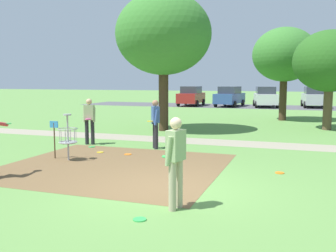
# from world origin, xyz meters

# --- Properties ---
(ground_plane) EXTENTS (160.00, 160.00, 0.00)m
(ground_plane) POSITION_xyz_m (0.00, 0.00, 0.00)
(ground_plane) COLOR #5B8942
(dirt_tee_pad) EXTENTS (5.96, 5.46, 0.01)m
(dirt_tee_pad) POSITION_xyz_m (-2.16, 1.64, 0.00)
(dirt_tee_pad) COLOR brown
(dirt_tee_pad) RESTS_ON ground
(disc_golf_basket) EXTENTS (0.98, 0.58, 1.39)m
(disc_golf_basket) POSITION_xyz_m (-3.86, 1.90, 0.75)
(disc_golf_basket) COLOR #9E9EA3
(disc_golf_basket) RESTS_ON ground
(player_foreground_watching) EXTENTS (0.44, 0.50, 1.71)m
(player_foreground_watching) POSITION_xyz_m (0.57, -1.17, 0.97)
(player_foreground_watching) COLOR tan
(player_foreground_watching) RESTS_ON ground
(player_throwing) EXTENTS (0.45, 0.48, 1.71)m
(player_throwing) POSITION_xyz_m (-2.05, 4.58, 0.97)
(player_throwing) COLOR #232328
(player_throwing) RESTS_ON ground
(player_waiting_left) EXTENTS (0.49, 0.44, 1.71)m
(player_waiting_left) POSITION_xyz_m (-4.69, 4.60, 0.97)
(player_waiting_left) COLOR #232328
(player_waiting_left) RESTS_ON ground
(frisbee_near_basket) EXTENTS (0.22, 0.22, 0.02)m
(frisbee_near_basket) POSITION_xyz_m (-3.51, 3.27, 0.01)
(frisbee_near_basket) COLOR gold
(frisbee_near_basket) RESTS_ON ground
(frisbee_by_tee) EXTENTS (0.23, 0.23, 0.02)m
(frisbee_by_tee) POSITION_xyz_m (0.17, -1.91, 0.01)
(frisbee_by_tee) COLOR green
(frisbee_by_tee) RESTS_ON ground
(frisbee_mid_grass) EXTENTS (0.24, 0.24, 0.02)m
(frisbee_mid_grass) POSITION_xyz_m (-2.49, 3.26, 0.01)
(frisbee_mid_grass) COLOR orange
(frisbee_mid_grass) RESTS_ON ground
(frisbee_far_left) EXTENTS (0.24, 0.24, 0.02)m
(frisbee_far_left) POSITION_xyz_m (-4.31, 4.08, 0.01)
(frisbee_far_left) COLOR green
(frisbee_far_left) RESTS_ON ground
(frisbee_scattered_a) EXTENTS (0.23, 0.23, 0.02)m
(frisbee_scattered_a) POSITION_xyz_m (2.26, 2.31, 0.01)
(frisbee_scattered_a) COLOR orange
(frisbee_scattered_a) RESTS_ON ground
(tree_near_left) EXTENTS (3.74, 3.74, 5.49)m
(tree_near_left) POSITION_xyz_m (1.70, 15.99, 3.87)
(tree_near_left) COLOR #422D1E
(tree_near_left) RESTS_ON ground
(tree_near_right) EXTENTS (3.44, 3.44, 4.76)m
(tree_near_right) POSITION_xyz_m (3.95, 12.09, 3.28)
(tree_near_right) COLOR brown
(tree_near_right) RESTS_ON ground
(tree_mid_right) EXTENTS (4.46, 4.46, 6.42)m
(tree_mid_right) POSITION_xyz_m (-3.43, 9.21, 4.50)
(tree_mid_right) COLOR #422D1E
(tree_mid_right) RESTS_ON ground
(parking_lot_strip) EXTENTS (36.00, 6.00, 0.01)m
(parking_lot_strip) POSITION_xyz_m (0.00, 27.88, 0.00)
(parking_lot_strip) COLOR #4C4C51
(parking_lot_strip) RESTS_ON ground
(parked_car_leftmost) EXTENTS (2.04, 4.23, 1.84)m
(parked_car_leftmost) POSITION_xyz_m (-7.13, 27.16, 0.92)
(parked_car_leftmost) COLOR maroon
(parked_car_leftmost) RESTS_ON ground
(parked_car_center_left) EXTENTS (2.39, 4.40, 1.84)m
(parked_car_center_left) POSITION_xyz_m (-3.50, 27.34, 0.92)
(parked_car_center_left) COLOR #2D4784
(parked_car_center_left) RESTS_ON ground
(parked_car_center_right) EXTENTS (2.54, 4.46, 1.84)m
(parked_car_center_right) POSITION_xyz_m (-0.29, 27.50, 0.92)
(parked_car_center_right) COLOR silver
(parked_car_center_right) RESTS_ON ground
(parked_car_rightmost) EXTENTS (2.27, 4.35, 1.84)m
(parked_car_rightmost) POSITION_xyz_m (3.86, 28.58, 0.92)
(parked_car_rightmost) COLOR #B2B7BC
(parked_car_rightmost) RESTS_ON ground
(gravel_path) EXTENTS (40.00, 1.49, 0.00)m
(gravel_path) POSITION_xyz_m (0.00, 6.64, 0.00)
(gravel_path) COLOR gray
(gravel_path) RESTS_ON ground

